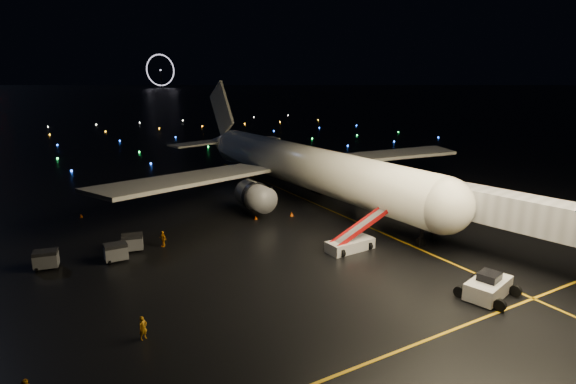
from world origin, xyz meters
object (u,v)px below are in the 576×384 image
at_px(crew_c, 163,239).
at_px(crew_a, 143,328).
at_px(belt_loader, 351,234).
at_px(airliner, 289,140).
at_px(baggage_cart_2, 46,260).
at_px(pushback_tug, 488,285).
at_px(baggage_cart_1, 116,252).
at_px(baggage_cart_0, 132,243).

bearing_deg(crew_c, crew_a, -43.37).
relative_size(belt_loader, crew_c, 4.40).
relative_size(airliner, baggage_cart_2, 28.64).
bearing_deg(pushback_tug, crew_a, 148.12).
bearing_deg(belt_loader, pushback_tug, -78.69).
height_order(crew_a, baggage_cart_1, baggage_cart_1).
relative_size(crew_a, baggage_cart_2, 0.83).
bearing_deg(baggage_cart_0, pushback_tug, -34.21).
relative_size(baggage_cart_1, baggage_cart_2, 1.01).
relative_size(crew_c, baggage_cart_0, 0.83).
bearing_deg(airliner, belt_loader, -107.43).
relative_size(pushback_tug, baggage_cart_2, 2.15).
xyz_separation_m(belt_loader, baggage_cart_2, (-26.71, 10.09, -0.92)).
xyz_separation_m(crew_a, baggage_cart_2, (-5.12, 16.01, 0.02)).
distance_m(crew_a, baggage_cart_0, 16.80).
bearing_deg(belt_loader, baggage_cart_2, 156.15).
height_order(crew_c, baggage_cart_1, baggage_cart_1).
relative_size(airliner, baggage_cart_1, 28.36).
bearing_deg(baggage_cart_2, airliner, 31.36).
distance_m(belt_loader, baggage_cart_1, 22.68).
xyz_separation_m(pushback_tug, crew_a, (-25.02, 7.39, -0.20)).
height_order(crew_c, baggage_cart_0, baggage_cart_0).
height_order(pushback_tug, baggage_cart_2, pushback_tug).
bearing_deg(baggage_cart_1, baggage_cart_2, 167.28).
relative_size(baggage_cart_0, baggage_cart_1, 0.99).
bearing_deg(baggage_cart_1, baggage_cart_0, 45.35).
height_order(belt_loader, crew_a, belt_loader).
bearing_deg(belt_loader, baggage_cart_0, 147.52).
distance_m(airliner, baggage_cart_1, 30.52).
xyz_separation_m(crew_a, baggage_cart_1, (0.69, 14.70, 0.03)).
bearing_deg(baggage_cart_2, belt_loader, -9.64).
relative_size(crew_a, baggage_cart_0, 0.82).
bearing_deg(crew_a, airliner, 21.61).
height_order(baggage_cart_0, baggage_cart_1, baggage_cart_1).
bearing_deg(crew_a, baggage_cart_2, 83.54).
bearing_deg(pushback_tug, baggage_cart_2, 126.76).
distance_m(airliner, baggage_cart_2, 35.22).
height_order(crew_a, baggage_cart_0, baggage_cart_0).
bearing_deg(belt_loader, crew_a, -167.82).
xyz_separation_m(airliner, baggage_cart_0, (-24.62, -11.37, -7.28)).
relative_size(airliner, pushback_tug, 13.34).
xyz_separation_m(belt_loader, baggage_cart_0, (-19.01, 10.68, -0.92)).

